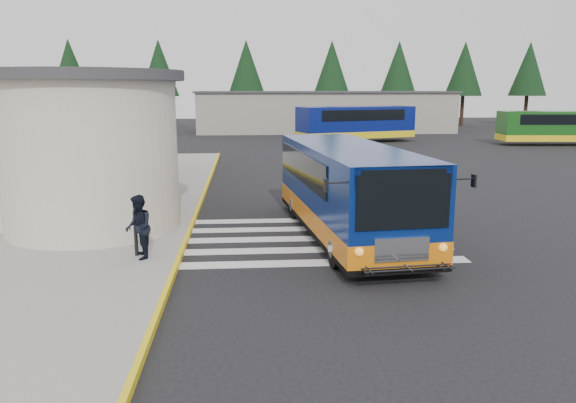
{
  "coord_description": "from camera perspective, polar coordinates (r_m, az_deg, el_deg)",
  "views": [
    {
      "loc": [
        -2.3,
        -16.96,
        4.4
      ],
      "look_at": [
        -1.03,
        -0.5,
        1.09
      ],
      "focal_mm": 35.0,
      "sensor_mm": 36.0,
      "label": 1
    }
  ],
  "objects": [
    {
      "name": "tree_line",
      "position": [
        67.55,
        2.99,
        13.35
      ],
      "size": [
        58.4,
        4.4,
        10.0
      ],
      "color": "black",
      "rests_on": "ground"
    },
    {
      "name": "station_building",
      "position": [
        25.42,
        -24.17,
        6.22
      ],
      "size": [
        12.7,
        18.7,
        4.8
      ],
      "color": "beige",
      "rests_on": "ground"
    },
    {
      "name": "far_bus_a",
      "position": [
        47.76,
        6.91,
        7.99
      ],
      "size": [
        10.33,
        5.78,
        2.57
      ],
      "rotation": [
        0.0,
        0.0,
        1.89
      ],
      "color": "#08135F",
      "rests_on": "ground"
    },
    {
      "name": "pedestrian_b",
      "position": [
        14.7,
        -14.95,
        -2.53
      ],
      "size": [
        0.83,
        0.94,
        1.64
      ],
      "primitive_type": "imported",
      "rotation": [
        0.0,
        0.0,
        -1.28
      ],
      "color": "black",
      "rests_on": "sidewalk"
    },
    {
      "name": "transit_bus",
      "position": [
        16.99,
        6.07,
        0.81
      ],
      "size": [
        3.88,
        9.91,
        2.74
      ],
      "rotation": [
        0.0,
        0.0,
        0.1
      ],
      "color": "navy",
      "rests_on": "ground"
    },
    {
      "name": "curb_strip",
      "position": [
        21.48,
        -8.98,
        -0.4
      ],
      "size": [
        0.12,
        34.0,
        0.16
      ],
      "primitive_type": "cube",
      "color": "yellow",
      "rests_on": "ground"
    },
    {
      "name": "sidewalk",
      "position": [
        22.43,
        -21.69,
        -0.59
      ],
      "size": [
        10.0,
        34.0,
        0.15
      ],
      "primitive_type": "cube",
      "color": "gray",
      "rests_on": "ground"
    },
    {
      "name": "depot_building",
      "position": [
        59.59,
        3.66,
        9.12
      ],
      "size": [
        26.4,
        8.4,
        4.2
      ],
      "color": "gray",
      "rests_on": "ground"
    },
    {
      "name": "crosswalk",
      "position": [
        16.85,
        1.88,
        -3.78
      ],
      "size": [
        8.0,
        5.35,
        0.01
      ],
      "color": "silver",
      "rests_on": "ground"
    },
    {
      "name": "far_bus_b",
      "position": [
        50.03,
        25.65,
        6.92
      ],
      "size": [
        9.1,
        3.23,
        2.3
      ],
      "rotation": [
        0.0,
        0.0,
        1.49
      ],
      "color": "#154D14",
      "rests_on": "ground"
    },
    {
      "name": "pedestrian_a",
      "position": [
        16.84,
        -16.69,
        -0.74
      ],
      "size": [
        0.51,
        0.69,
        1.73
      ],
      "primitive_type": "imported",
      "rotation": [
        0.0,
        0.0,
        1.41
      ],
      "color": "black",
      "rests_on": "sidewalk"
    },
    {
      "name": "bollard",
      "position": [
        15.04,
        -15.22,
        -3.14
      ],
      "size": [
        0.1,
        0.1,
        1.19
      ],
      "primitive_type": "cylinder",
      "color": "black",
      "rests_on": "sidewalk"
    },
    {
      "name": "ground",
      "position": [
        17.68,
        3.22,
        -3.09
      ],
      "size": [
        140.0,
        140.0,
        0.0
      ],
      "primitive_type": "plane",
      "color": "black",
      "rests_on": "ground"
    }
  ]
}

